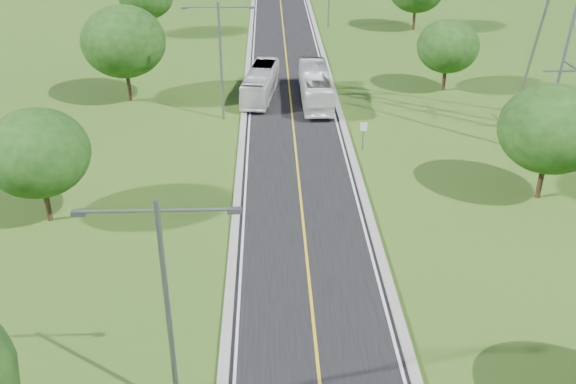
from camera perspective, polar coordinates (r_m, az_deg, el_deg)
name	(u,v)px	position (r m, az deg, el deg)	size (l,w,h in m)	color
ground	(287,67)	(70.62, -0.08, 11.03)	(260.00, 260.00, 0.00)	#2C5417
road	(286,52)	(76.37, -0.22, 12.36)	(8.00, 150.00, 0.06)	black
curb_left	(249,51)	(76.35, -3.48, 12.37)	(0.50, 150.00, 0.22)	gray
curb_right	(322,51)	(76.58, 3.04, 12.43)	(0.50, 150.00, 0.22)	gray
speed_limit_sign	(363,131)	(49.84, 6.72, 5.37)	(0.55, 0.09, 2.40)	slate
streetlight_near_left	(166,295)	(24.74, -10.78, -9.00)	(5.90, 0.25, 10.00)	slate
streetlight_mid_left	(220,52)	(54.67, -6.03, 12.28)	(5.90, 0.25, 10.00)	slate
tree_lb	(37,153)	(41.37, -21.40, 3.25)	(6.30, 6.30, 7.33)	black
tree_lc	(124,41)	(60.84, -14.41, 12.83)	(7.56, 7.56, 8.79)	black
tree_rb	(551,129)	(44.48, 22.36, 5.21)	(6.72, 6.72, 7.82)	black
tree_rc	(448,46)	(64.01, 14.03, 12.45)	(5.88, 5.88, 6.84)	black
bus_outbound	(315,86)	(59.79, 2.46, 9.39)	(2.53, 10.81, 3.01)	white
bus_inbound	(261,83)	(61.11, -2.45, 9.67)	(2.30, 9.82, 2.74)	silver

